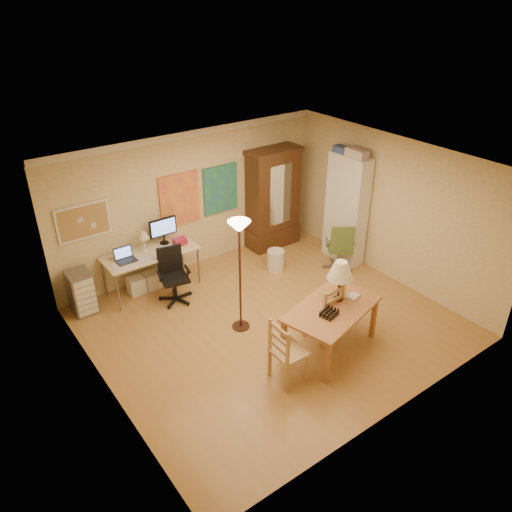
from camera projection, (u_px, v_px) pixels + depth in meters
floor at (271, 323)px, 8.32m from camera, size 5.50×5.50×0.00m
crown_molding at (187, 134)px, 8.77m from camera, size 5.50×0.08×0.12m
corkboard at (83, 222)px, 8.27m from camera, size 0.90×0.04×0.62m
art_panel_left at (180, 200)px, 9.23m from camera, size 0.80×0.04×1.00m
art_panel_right at (221, 189)px, 9.69m from camera, size 0.75×0.04×0.95m
dining_table at (335, 297)px, 7.41m from camera, size 1.68×1.24×1.41m
ladder_chair_back at (325, 313)px, 7.75m from camera, size 0.50×0.48×1.01m
ladder_chair_left at (287, 353)px, 6.94m from camera, size 0.45×0.47×0.99m
torchiere_lamp at (239, 244)px, 7.48m from camera, size 0.35×0.35×1.92m
computer_desk at (152, 265)px, 9.06m from camera, size 1.68×0.73×1.27m
office_chair_black at (175, 287)px, 8.81m from camera, size 0.61×0.61×0.99m
office_chair_green at (339, 257)px, 9.75m from camera, size 0.63×0.63×1.00m
drawer_cart at (82, 292)px, 8.45m from camera, size 0.38×0.46×0.76m
armoire at (273, 205)px, 10.37m from camera, size 1.15×0.54×2.11m
bookshelf at (346, 209)px, 9.74m from camera, size 0.33×0.87×2.18m
wastebin at (276, 260)px, 9.75m from camera, size 0.34×0.34×0.42m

